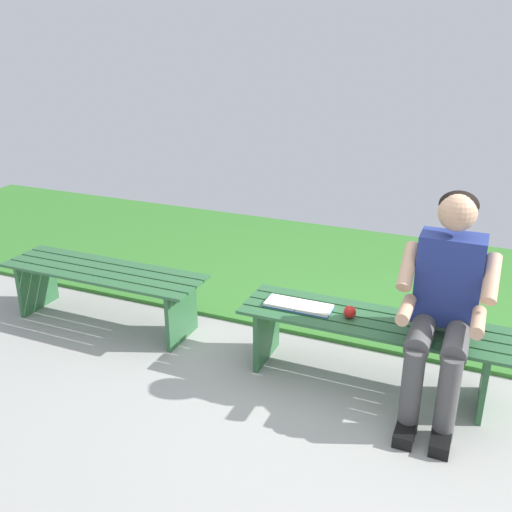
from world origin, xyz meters
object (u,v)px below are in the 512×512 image
Objects in this scene: bench_near at (370,335)px; book_open at (299,306)px; person_seated at (445,300)px; bench_far at (104,283)px; apple at (350,312)px.

bench_near is 0.46m from book_open.
book_open is (0.44, 0.02, 0.11)m from bench_near.
person_seated is (-0.40, 0.10, 0.35)m from bench_near.
bench_near is at bearing -177.41° from book_open.
person_seated is at bearing 166.10° from bench_near.
person_seated reaches higher than bench_far.
person_seated is 16.42× the size of apple.
apple is (0.52, -0.07, -0.21)m from person_seated.
person_seated is at bearing 172.55° from apple.
bench_far is 20.01× the size of apple.
book_open is at bearing 179.25° from bench_far.
bench_far is 1.22× the size of person_seated.
apple is at bearing 178.10° from book_open.
person_seated reaches higher than bench_near.
person_seated is at bearing 174.72° from book_open.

